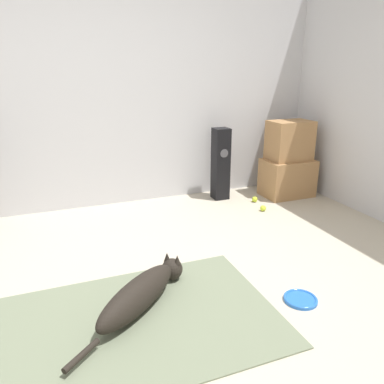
{
  "coord_description": "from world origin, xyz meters",
  "views": [
    {
      "loc": [
        -0.56,
        -2.1,
        1.52
      ],
      "look_at": [
        0.6,
        0.88,
        0.45
      ],
      "focal_mm": 35.0,
      "sensor_mm": 36.0,
      "label": 1
    }
  ],
  "objects_px": {
    "dog": "(142,292)",
    "cardboard_box_upper": "(290,140)",
    "tennis_ball_by_boxes": "(263,208)",
    "tennis_ball_near_speaker": "(255,199)",
    "frisbee": "(300,299)",
    "floor_speaker": "(221,164)",
    "cardboard_box_lower": "(287,178)"
  },
  "relations": [
    {
      "from": "cardboard_box_lower",
      "to": "cardboard_box_upper",
      "type": "height_order",
      "value": "cardboard_box_upper"
    },
    {
      "from": "dog",
      "to": "floor_speaker",
      "type": "relative_size",
      "value": 1.06
    },
    {
      "from": "cardboard_box_upper",
      "to": "floor_speaker",
      "type": "height_order",
      "value": "cardboard_box_upper"
    },
    {
      "from": "cardboard_box_upper",
      "to": "dog",
      "type": "bearing_deg",
      "value": -144.11
    },
    {
      "from": "dog",
      "to": "tennis_ball_by_boxes",
      "type": "relative_size",
      "value": 13.68
    },
    {
      "from": "floor_speaker",
      "to": "tennis_ball_near_speaker",
      "type": "height_order",
      "value": "floor_speaker"
    },
    {
      "from": "tennis_ball_by_boxes",
      "to": "tennis_ball_near_speaker",
      "type": "xyz_separation_m",
      "value": [
        0.06,
        0.29,
        0.0
      ]
    },
    {
      "from": "cardboard_box_lower",
      "to": "cardboard_box_upper",
      "type": "distance_m",
      "value": 0.46
    },
    {
      "from": "cardboard_box_lower",
      "to": "floor_speaker",
      "type": "height_order",
      "value": "floor_speaker"
    },
    {
      "from": "cardboard_box_lower",
      "to": "cardboard_box_upper",
      "type": "relative_size",
      "value": 1.2
    },
    {
      "from": "floor_speaker",
      "to": "cardboard_box_upper",
      "type": "bearing_deg",
      "value": -12.62
    },
    {
      "from": "cardboard_box_upper",
      "to": "tennis_ball_by_boxes",
      "type": "height_order",
      "value": "cardboard_box_upper"
    },
    {
      "from": "frisbee",
      "to": "cardboard_box_upper",
      "type": "distance_m",
      "value": 2.39
    },
    {
      "from": "tennis_ball_by_boxes",
      "to": "floor_speaker",
      "type": "bearing_deg",
      "value": 114.24
    },
    {
      "from": "frisbee",
      "to": "dog",
      "type": "bearing_deg",
      "value": 162.87
    },
    {
      "from": "cardboard_box_upper",
      "to": "tennis_ball_near_speaker",
      "type": "distance_m",
      "value": 0.83
    },
    {
      "from": "dog",
      "to": "cardboard_box_lower",
      "type": "distance_m",
      "value": 2.76
    },
    {
      "from": "tennis_ball_by_boxes",
      "to": "frisbee",
      "type": "bearing_deg",
      "value": -112.96
    },
    {
      "from": "dog",
      "to": "cardboard_box_upper",
      "type": "xyz_separation_m",
      "value": [
        2.25,
        1.62,
        0.57
      ]
    },
    {
      "from": "tennis_ball_near_speaker",
      "to": "dog",
      "type": "bearing_deg",
      "value": -138.85
    },
    {
      "from": "dog",
      "to": "frisbee",
      "type": "relative_size",
      "value": 3.94
    },
    {
      "from": "cardboard_box_upper",
      "to": "frisbee",
      "type": "bearing_deg",
      "value": -122.16
    },
    {
      "from": "cardboard_box_upper",
      "to": "tennis_ball_by_boxes",
      "type": "distance_m",
      "value": 0.94
    },
    {
      "from": "dog",
      "to": "cardboard_box_upper",
      "type": "relative_size",
      "value": 1.81
    },
    {
      "from": "frisbee",
      "to": "cardboard_box_lower",
      "type": "distance_m",
      "value": 2.28
    },
    {
      "from": "tennis_ball_near_speaker",
      "to": "cardboard_box_lower",
      "type": "bearing_deg",
      "value": 8.94
    },
    {
      "from": "dog",
      "to": "floor_speaker",
      "type": "distance_m",
      "value": 2.32
    },
    {
      "from": "floor_speaker",
      "to": "tennis_ball_by_boxes",
      "type": "relative_size",
      "value": 12.9
    },
    {
      "from": "frisbee",
      "to": "tennis_ball_by_boxes",
      "type": "xyz_separation_m",
      "value": [
        0.66,
        1.55,
        0.02
      ]
    },
    {
      "from": "cardboard_box_lower",
      "to": "dog",
      "type": "bearing_deg",
      "value": -144.39
    },
    {
      "from": "cardboard_box_upper",
      "to": "tennis_ball_by_boxes",
      "type": "bearing_deg",
      "value": -145.34
    },
    {
      "from": "cardboard_box_lower",
      "to": "tennis_ball_by_boxes",
      "type": "xyz_separation_m",
      "value": [
        -0.56,
        -0.37,
        -0.19
      ]
    }
  ]
}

